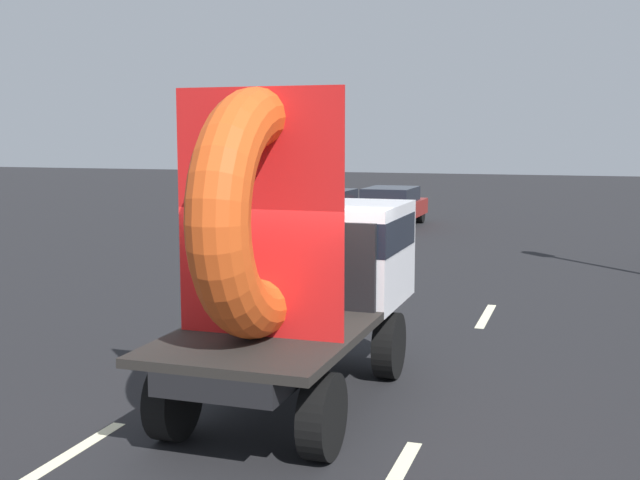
{
  "coord_description": "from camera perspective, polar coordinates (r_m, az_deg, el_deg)",
  "views": [
    {
      "loc": [
        3.25,
        -8.62,
        3.28
      ],
      "look_at": [
        -0.04,
        1.3,
        1.91
      ],
      "focal_mm": 44.96,
      "sensor_mm": 36.0,
      "label": 1
    }
  ],
  "objects": [
    {
      "name": "flatbed_truck",
      "position": [
        9.87,
        -1.36,
        -1.26
      ],
      "size": [
        2.02,
        4.75,
        3.79
      ],
      "color": "black",
      "rests_on": "ground_plane"
    },
    {
      "name": "lane_dash_left_near",
      "position": [
        8.86,
        -17.97,
        -14.63
      ],
      "size": [
        0.16,
        2.17,
        0.01
      ],
      "primitive_type": "cube",
      "rotation": [
        0.0,
        0.0,
        1.57
      ],
      "color": "beige",
      "rests_on": "ground_plane"
    },
    {
      "name": "ground_plane",
      "position": [
        9.78,
        -2.22,
        -12.13
      ],
      "size": [
        120.0,
        120.0,
        0.0
      ],
      "primitive_type": "plane",
      "color": "black"
    },
    {
      "name": "distant_sedan",
      "position": [
        29.03,
        5.08,
        2.47
      ],
      "size": [
        1.86,
        4.33,
        1.41
      ],
      "color": "black",
      "rests_on": "ground_plane"
    },
    {
      "name": "lane_dash_right_far",
      "position": [
        14.99,
        11.73,
        -5.31
      ],
      "size": [
        0.16,
        2.01,
        0.01
      ],
      "primitive_type": "cube",
      "rotation": [
        0.0,
        0.0,
        1.57
      ],
      "color": "beige",
      "rests_on": "ground_plane"
    },
    {
      "name": "oncoming_car",
      "position": [
        29.44,
        0.75,
        2.43
      ],
      "size": [
        1.69,
        3.95,
        1.29
      ],
      "color": "black",
      "rests_on": "ground_plane"
    },
    {
      "name": "lane_dash_left_far",
      "position": [
        16.12,
        0.03,
        -4.25
      ],
      "size": [
        0.16,
        2.02,
        0.01
      ],
      "primitive_type": "cube",
      "rotation": [
        0.0,
        0.0,
        1.57
      ],
      "color": "beige",
      "rests_on": "ground_plane"
    }
  ]
}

